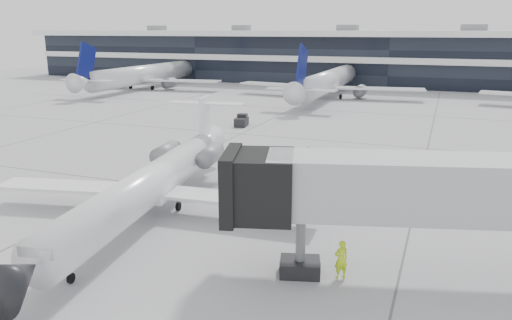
% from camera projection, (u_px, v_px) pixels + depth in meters
% --- Properties ---
extents(ground, '(220.00, 220.00, 0.00)m').
position_uv_depth(ground, '(262.00, 199.00, 34.57)').
color(ground, '#949497').
rests_on(ground, ground).
extents(terminal, '(170.00, 22.00, 10.00)m').
position_uv_depth(terminal, '(394.00, 60.00, 107.34)').
color(terminal, black).
rests_on(terminal, ground).
extents(bg_jet_left, '(32.00, 40.00, 9.60)m').
position_uv_depth(bg_jet_left, '(147.00, 88.00, 99.85)').
color(bg_jet_left, silver).
rests_on(bg_jet_left, ground).
extents(bg_jet_center, '(32.00, 40.00, 9.60)m').
position_uv_depth(bg_jet_center, '(329.00, 97.00, 87.00)').
color(bg_jet_center, silver).
rests_on(bg_jet_center, ground).
extents(regional_jet, '(21.22, 26.47, 6.12)m').
position_uv_depth(regional_jet, '(152.00, 183.00, 31.20)').
color(regional_jet, white).
rests_on(regional_jet, ground).
extents(jet_bridge, '(18.80, 8.31, 6.11)m').
position_uv_depth(jet_bridge, '(457.00, 190.00, 22.21)').
color(jet_bridge, '#B6B9BB').
rests_on(jet_bridge, ground).
extents(ramp_worker, '(0.82, 0.78, 1.89)m').
position_uv_depth(ramp_worker, '(341.00, 259.00, 23.37)').
color(ramp_worker, '#CFFA1A').
rests_on(ramp_worker, ground).
extents(traffic_cone, '(0.45, 0.45, 0.51)m').
position_uv_depth(traffic_cone, '(308.00, 148.00, 48.31)').
color(traffic_cone, orange).
rests_on(traffic_cone, ground).
extents(far_tug, '(1.68, 2.46, 1.45)m').
position_uv_depth(far_tug, '(242.00, 121.00, 60.55)').
color(far_tug, black).
rests_on(far_tug, ground).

